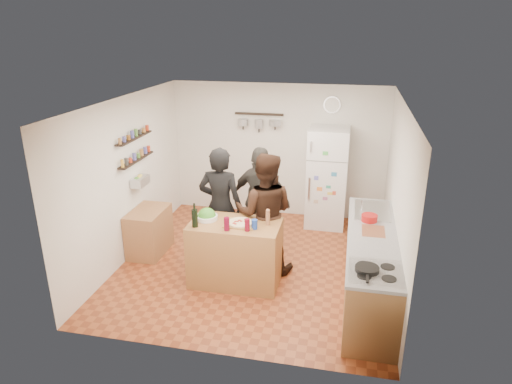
% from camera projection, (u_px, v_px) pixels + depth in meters
% --- Properties ---
extents(room_shell, '(4.20, 4.20, 4.20)m').
position_uv_depth(room_shell, '(260.00, 180.00, 6.98)').
color(room_shell, brown).
rests_on(room_shell, ground).
extents(prep_island, '(1.25, 0.72, 0.91)m').
position_uv_depth(prep_island, '(236.00, 253.00, 6.44)').
color(prep_island, olive).
rests_on(prep_island, floor).
extents(pizza_board, '(0.42, 0.34, 0.02)m').
position_uv_depth(pizza_board, '(240.00, 224.00, 6.24)').
color(pizza_board, olive).
rests_on(pizza_board, prep_island).
extents(pizza, '(0.34, 0.34, 0.02)m').
position_uv_depth(pizza, '(240.00, 222.00, 6.23)').
color(pizza, '#CDB687').
rests_on(pizza, pizza_board).
extents(salad_bowl, '(0.30, 0.30, 0.06)m').
position_uv_depth(salad_bowl, '(207.00, 217.00, 6.40)').
color(salad_bowl, silver).
rests_on(salad_bowl, prep_island).
extents(wine_bottle, '(0.08, 0.08, 0.25)m').
position_uv_depth(wine_bottle, '(195.00, 218.00, 6.13)').
color(wine_bottle, black).
rests_on(wine_bottle, prep_island).
extents(wine_glass_near, '(0.08, 0.08, 0.18)m').
position_uv_depth(wine_glass_near, '(227.00, 224.00, 6.04)').
color(wine_glass_near, '#57071D').
rests_on(wine_glass_near, prep_island).
extents(wine_glass_far, '(0.07, 0.07, 0.17)m').
position_uv_depth(wine_glass_far, '(247.00, 225.00, 6.02)').
color(wine_glass_far, '#600819').
rests_on(wine_glass_far, prep_island).
extents(pepper_mill, '(0.06, 0.06, 0.18)m').
position_uv_depth(pepper_mill, '(268.00, 218.00, 6.20)').
color(pepper_mill, brown).
rests_on(pepper_mill, prep_island).
extents(salt_canister, '(0.08, 0.08, 0.13)m').
position_uv_depth(salt_canister, '(254.00, 224.00, 6.09)').
color(salt_canister, navy).
rests_on(salt_canister, prep_island).
extents(person_left, '(0.67, 0.44, 1.83)m').
position_uv_depth(person_left, '(221.00, 206.00, 6.85)').
color(person_left, black).
rests_on(person_left, floor).
extents(person_center, '(0.91, 0.72, 1.81)m').
position_uv_depth(person_center, '(265.00, 213.00, 6.63)').
color(person_center, black).
rests_on(person_center, floor).
extents(person_back, '(1.09, 0.68, 1.72)m').
position_uv_depth(person_back, '(260.00, 200.00, 7.23)').
color(person_back, '#2A2825').
rests_on(person_back, floor).
extents(counter_run, '(0.63, 2.63, 0.90)m').
position_uv_depth(counter_run, '(371.00, 267.00, 6.07)').
color(counter_run, '#9E7042').
rests_on(counter_run, floor).
extents(stove_top, '(0.60, 0.62, 0.02)m').
position_uv_depth(stove_top, '(376.00, 273.00, 5.04)').
color(stove_top, white).
rests_on(stove_top, counter_run).
extents(skillet, '(0.27, 0.27, 0.05)m').
position_uv_depth(skillet, '(367.00, 269.00, 5.04)').
color(skillet, black).
rests_on(skillet, stove_top).
extents(sink, '(0.50, 0.80, 0.03)m').
position_uv_depth(sink, '(372.00, 211.00, 6.68)').
color(sink, silver).
rests_on(sink, counter_run).
extents(cutting_board, '(0.30, 0.40, 0.02)m').
position_uv_depth(cutting_board, '(373.00, 232.00, 6.03)').
color(cutting_board, brown).
rests_on(cutting_board, counter_run).
extents(red_bowl, '(0.22, 0.22, 0.09)m').
position_uv_depth(red_bowl, '(369.00, 218.00, 6.31)').
color(red_bowl, '#A71313').
rests_on(red_bowl, counter_run).
extents(fridge, '(0.70, 0.68, 1.80)m').
position_uv_depth(fridge, '(327.00, 178.00, 8.17)').
color(fridge, white).
rests_on(fridge, floor).
extents(wall_clock, '(0.30, 0.03, 0.30)m').
position_uv_depth(wall_clock, '(332.00, 105.00, 8.04)').
color(wall_clock, silver).
rests_on(wall_clock, back_wall).
extents(spice_shelf_lower, '(0.12, 1.00, 0.02)m').
position_uv_depth(spice_shelf_lower, '(136.00, 160.00, 7.10)').
color(spice_shelf_lower, black).
rests_on(spice_shelf_lower, left_wall).
extents(spice_shelf_upper, '(0.12, 1.00, 0.02)m').
position_uv_depth(spice_shelf_upper, '(134.00, 138.00, 6.98)').
color(spice_shelf_upper, black).
rests_on(spice_shelf_upper, left_wall).
extents(produce_basket, '(0.18, 0.35, 0.14)m').
position_uv_depth(produce_basket, '(140.00, 181.00, 7.22)').
color(produce_basket, silver).
rests_on(produce_basket, left_wall).
extents(side_table, '(0.50, 0.80, 0.73)m').
position_uv_depth(side_table, '(149.00, 231.00, 7.31)').
color(side_table, '#A16E43').
rests_on(side_table, floor).
extents(pot_rack, '(0.90, 0.04, 0.04)m').
position_uv_depth(pot_rack, '(259.00, 114.00, 8.29)').
color(pot_rack, black).
rests_on(pot_rack, back_wall).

